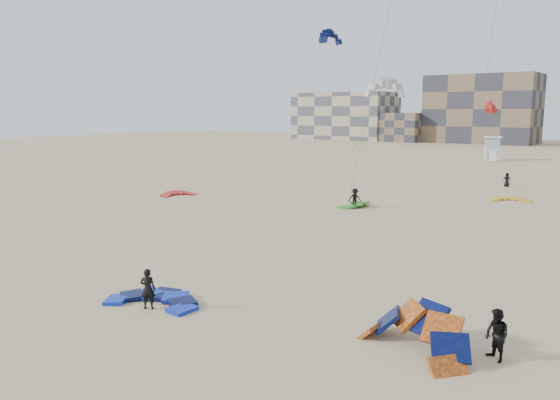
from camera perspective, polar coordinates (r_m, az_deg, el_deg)
The scene contains 17 objects.
ground at distance 24.89m, azimuth -8.11°, elevation -10.97°, with size 320.00×320.00×0.00m, color tan.
kite_ground_blue at distance 25.70m, azimuth -13.03°, elevation -10.46°, with size 3.96×4.13×0.51m, color #1D3DF0, non-canonical shape.
kite_ground_orange at distance 21.10m, azimuth 13.74°, elevation -14.99°, with size 4.43×3.72×2.54m, color orange, non-canonical shape.
kite_ground_red at distance 56.95m, azimuth -10.60°, elevation 0.48°, with size 3.37×3.55×0.68m, color red, non-canonical shape.
kite_ground_green at distance 50.25m, azimuth 7.71°, elevation -0.62°, with size 3.52×3.68×0.83m, color #3C861F, non-canonical shape.
kite_ground_yellow at distance 57.19m, azimuth 22.85°, elevation -0.06°, with size 3.42×3.59×0.46m, color yellow, non-canonical shape.
kitesurfer_main at distance 24.80m, azimuth -13.64°, elevation -9.00°, with size 0.66×0.44×1.82m, color black.
kitesurfer_b at distance 20.80m, azimuth 21.71°, elevation -13.00°, with size 0.90×0.70×1.85m, color black.
kitesurfer_c at distance 48.88m, azimuth 7.83°, elevation 0.17°, with size 1.16×0.67×1.80m, color black.
kitesurfer_e at distance 67.37m, azimuth 22.62°, elevation 1.96°, with size 0.79×0.51×1.62m, color black.
kite_fly_grey at distance 60.18m, azimuth 10.89°, elevation 11.23°, with size 5.50×13.00×11.40m.
kite_fly_navy at distance 80.41m, azimuth 5.29°, elevation 16.48°, with size 5.63×8.76×19.17m.
kite_fly_red at distance 77.87m, azimuth 21.17°, elevation 8.90°, with size 4.05×4.03×8.98m.
lifeguard_tower_far at distance 103.38m, azimuth 21.30°, elevation 5.05°, with size 3.70×6.08×4.13m.
condo_west_a at distance 170.07m, azimuth 6.77°, elevation 8.71°, with size 30.00×15.00×14.00m, color tan.
condo_west_b at distance 157.38m, azimuth 20.34°, elevation 8.89°, with size 28.00×14.00×18.00m, color brown.
condo_fill_left at distance 159.04m, azimuth 12.64°, elevation 7.43°, with size 12.00×10.00×8.00m, color brown.
Camera 1 is at (16.76, -16.27, 8.59)m, focal length 35.00 mm.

